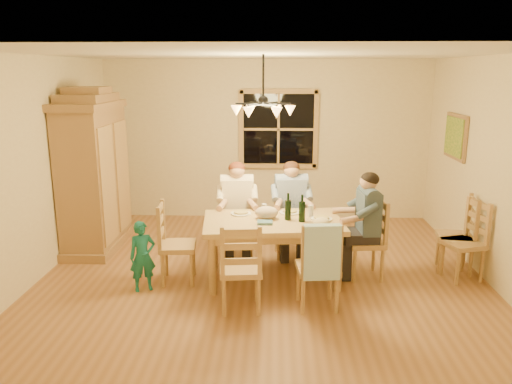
{
  "coord_description": "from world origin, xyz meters",
  "views": [
    {
      "loc": [
        0.15,
        -5.99,
        2.51
      ],
      "look_at": [
        -0.09,
        0.1,
        1.03
      ],
      "focal_mm": 35.0,
      "sensor_mm": 36.0,
      "label": 1
    }
  ],
  "objects_px": {
    "chair_end_left": "(178,258)",
    "adult_woman": "(237,198)",
    "chandelier": "(263,108)",
    "wine_bottle_b": "(302,208)",
    "chair_far_left": "(237,236)",
    "child": "(143,256)",
    "chair_far_right": "(290,235)",
    "adult_plaid_man": "(291,197)",
    "adult_slate_man": "(367,212)",
    "chair_spare_front": "(461,255)",
    "dining_table": "(273,228)",
    "armoire": "(94,176)",
    "wine_bottle_a": "(288,207)",
    "chair_end_right": "(365,254)",
    "chair_near_right": "(317,281)",
    "chair_near_left": "(241,283)",
    "chair_spare_back": "(454,248)"
  },
  "relations": [
    {
      "from": "chair_end_right",
      "to": "adult_slate_man",
      "type": "distance_m",
      "value": 0.54
    },
    {
      "from": "chair_end_left",
      "to": "wine_bottle_a",
      "type": "xyz_separation_m",
      "value": [
        1.33,
        0.13,
        0.62
      ]
    },
    {
      "from": "chair_end_left",
      "to": "chair_far_right",
      "type": "bearing_deg",
      "value": 117.98
    },
    {
      "from": "chandelier",
      "to": "wine_bottle_b",
      "type": "distance_m",
      "value": 1.27
    },
    {
      "from": "chair_far_left",
      "to": "adult_woman",
      "type": "xyz_separation_m",
      "value": [
        0.0,
        -0.0,
        0.54
      ]
    },
    {
      "from": "chandelier",
      "to": "chair_end_left",
      "type": "distance_m",
      "value": 2.07
    },
    {
      "from": "chair_end_right",
      "to": "chandelier",
      "type": "bearing_deg",
      "value": 79.52
    },
    {
      "from": "chandelier",
      "to": "chair_far_right",
      "type": "relative_size",
      "value": 0.78
    },
    {
      "from": "armoire",
      "to": "chair_far_right",
      "type": "relative_size",
      "value": 2.32
    },
    {
      "from": "adult_plaid_man",
      "to": "chair_near_left",
      "type": "bearing_deg",
      "value": 64.8
    },
    {
      "from": "adult_slate_man",
      "to": "child",
      "type": "xyz_separation_m",
      "value": [
        -2.65,
        -0.49,
        -0.42
      ]
    },
    {
      "from": "adult_plaid_man",
      "to": "wine_bottle_b",
      "type": "distance_m",
      "value": 0.87
    },
    {
      "from": "wine_bottle_b",
      "to": "adult_plaid_man",
      "type": "bearing_deg",
      "value": 96.79
    },
    {
      "from": "chair_end_right",
      "to": "chair_spare_front",
      "type": "relative_size",
      "value": 1.0
    },
    {
      "from": "chair_end_left",
      "to": "wine_bottle_b",
      "type": "xyz_separation_m",
      "value": [
        1.49,
        0.06,
        0.62
      ]
    },
    {
      "from": "dining_table",
      "to": "child",
      "type": "bearing_deg",
      "value": -165.9
    },
    {
      "from": "chair_far_left",
      "to": "adult_plaid_man",
      "type": "distance_m",
      "value": 0.91
    },
    {
      "from": "wine_bottle_a",
      "to": "adult_plaid_man",
      "type": "bearing_deg",
      "value": 85.49
    },
    {
      "from": "dining_table",
      "to": "chair_spare_back",
      "type": "xyz_separation_m",
      "value": [
        2.32,
        0.36,
        -0.35
      ]
    },
    {
      "from": "chair_near_right",
      "to": "adult_woman",
      "type": "bearing_deg",
      "value": 117.9
    },
    {
      "from": "chair_near_left",
      "to": "chandelier",
      "type": "bearing_deg",
      "value": 73.0
    },
    {
      "from": "chandelier",
      "to": "adult_woman",
      "type": "distance_m",
      "value": 1.39
    },
    {
      "from": "chair_near_right",
      "to": "chair_end_right",
      "type": "height_order",
      "value": "same"
    },
    {
      "from": "adult_slate_man",
      "to": "wine_bottle_b",
      "type": "relative_size",
      "value": 2.65
    },
    {
      "from": "chair_near_right",
      "to": "wine_bottle_a",
      "type": "bearing_deg",
      "value": 106.47
    },
    {
      "from": "chair_far_right",
      "to": "chair_spare_back",
      "type": "bearing_deg",
      "value": 162.03
    },
    {
      "from": "chair_far_left",
      "to": "child",
      "type": "xyz_separation_m",
      "value": [
        -1.02,
        -1.12,
        0.11
      ]
    },
    {
      "from": "chandelier",
      "to": "chair_end_left",
      "type": "relative_size",
      "value": 0.78
    },
    {
      "from": "chair_far_right",
      "to": "adult_plaid_man",
      "type": "xyz_separation_m",
      "value": [
        -0.0,
        -0.0,
        0.54
      ]
    },
    {
      "from": "armoire",
      "to": "child",
      "type": "distance_m",
      "value": 1.9
    },
    {
      "from": "chair_end_left",
      "to": "adult_woman",
      "type": "height_order",
      "value": "adult_woman"
    },
    {
      "from": "chair_spare_front",
      "to": "chair_far_right",
      "type": "bearing_deg",
      "value": 54.61
    },
    {
      "from": "chair_far_right",
      "to": "wine_bottle_a",
      "type": "xyz_separation_m",
      "value": [
        -0.06,
        -0.79,
        0.62
      ]
    },
    {
      "from": "chair_spare_front",
      "to": "chair_near_right",
      "type": "bearing_deg",
      "value": 97.99
    },
    {
      "from": "chandelier",
      "to": "dining_table",
      "type": "distance_m",
      "value": 1.44
    },
    {
      "from": "chandelier",
      "to": "chair_near_right",
      "type": "height_order",
      "value": "chandelier"
    },
    {
      "from": "chair_end_left",
      "to": "chair_spare_front",
      "type": "xyz_separation_m",
      "value": [
        3.47,
        0.23,
        0.0
      ]
    },
    {
      "from": "armoire",
      "to": "chair_far_left",
      "type": "xyz_separation_m",
      "value": [
        2.06,
        -0.34,
        -0.75
      ]
    },
    {
      "from": "dining_table",
      "to": "adult_slate_man",
      "type": "relative_size",
      "value": 2.0
    },
    {
      "from": "chair_spare_front",
      "to": "adult_slate_man",
      "type": "bearing_deg",
      "value": 73.11
    },
    {
      "from": "adult_woman",
      "to": "chair_end_left",
      "type": "bearing_deg",
      "value": 46.74
    },
    {
      "from": "dining_table",
      "to": "child",
      "type": "relative_size",
      "value": 2.1
    },
    {
      "from": "chair_end_left",
      "to": "child",
      "type": "relative_size",
      "value": 1.19
    },
    {
      "from": "armoire",
      "to": "chair_end_right",
      "type": "relative_size",
      "value": 2.32
    },
    {
      "from": "adult_woman",
      "to": "adult_plaid_man",
      "type": "height_order",
      "value": "same"
    },
    {
      "from": "chandelier",
      "to": "child",
      "type": "relative_size",
      "value": 0.92
    },
    {
      "from": "adult_slate_man",
      "to": "chair_spare_front",
      "type": "xyz_separation_m",
      "value": [
        1.18,
        -0.0,
        -0.54
      ]
    },
    {
      "from": "chair_near_left",
      "to": "adult_plaid_man",
      "type": "distance_m",
      "value": 1.81
    },
    {
      "from": "adult_woman",
      "to": "child",
      "type": "xyz_separation_m",
      "value": [
        -1.02,
        -1.12,
        -0.42
      ]
    },
    {
      "from": "adult_woman",
      "to": "child",
      "type": "height_order",
      "value": "adult_woman"
    }
  ]
}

